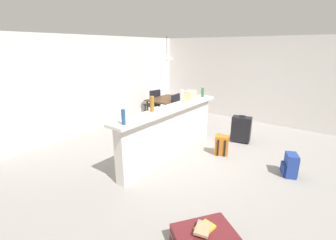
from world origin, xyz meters
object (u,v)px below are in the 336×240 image
object	(u,v)px
bottle_green	(203,93)
bottle_white	(182,96)
bottle_amber	(152,104)
bottle_blue	(123,117)
dining_table	(167,102)
dining_chair_near_partition	(178,109)
dining_chair_far_side	(153,103)
backpack_orange	(222,145)
book_stack	(204,228)
grocery_bag	(190,96)
backpack_blue	(290,165)
pendant_lamp	(167,57)
suitcase_upright_black	(241,129)
suitcase_flat_maroon	(204,240)

from	to	relation	value
bottle_green	bottle_white	bearing A→B (deg)	176.94
bottle_amber	bottle_blue	bearing A→B (deg)	-169.97
dining_table	dining_chair_near_partition	xyz separation A→B (m)	(-0.10, -0.49, -0.13)
dining_chair_far_side	backpack_orange	xyz separation A→B (m)	(-1.15, -2.89, -0.31)
dining_chair_far_side	book_stack	size ratio (longest dim) A/B	3.02
grocery_bag	dining_chair_far_side	xyz separation A→B (m)	(1.14, 2.07, -0.66)
bottle_green	backpack_blue	distance (m)	2.43
bottle_green	pendant_lamp	distance (m)	1.75
dining_chair_near_partition	bottle_green	bearing A→B (deg)	-114.71
suitcase_upright_black	backpack_orange	xyz separation A→B (m)	(-0.92, 0.07, -0.13)
bottle_blue	grocery_bag	size ratio (longest dim) A/B	0.93
suitcase_flat_maroon	book_stack	xyz separation A→B (m)	(0.01, 0.02, 0.14)
dining_chair_far_side	book_stack	bearing A→B (deg)	-133.09
bottle_amber	suitcase_flat_maroon	distance (m)	2.44
bottle_blue	book_stack	distance (m)	1.92
bottle_amber	bottle_white	world-z (taller)	bottle_white
pendant_lamp	backpack_blue	xyz separation A→B (m)	(-1.13, -3.63, -1.75)
bottle_green	dining_chair_near_partition	xyz separation A→B (m)	(0.47, 1.01, -0.66)
suitcase_flat_maroon	suitcase_upright_black	bearing A→B (deg)	14.20
bottle_blue	backpack_blue	bearing A→B (deg)	-46.98
bottle_amber	grocery_bag	bearing A→B (deg)	-3.34
pendant_lamp	dining_chair_far_side	bearing A→B (deg)	81.00
bottle_amber	suitcase_upright_black	bearing A→B (deg)	-24.49
backpack_blue	book_stack	bearing A→B (deg)	168.88
backpack_blue	dining_table	bearing A→B (deg)	72.33
bottle_blue	suitcase_flat_maroon	xyz separation A→B (m)	(-0.37, -1.66, -1.08)
dining_chair_far_side	dining_table	bearing A→B (deg)	-96.46
bottle_amber	pendant_lamp	bearing A→B (deg)	31.56
bottle_green	grocery_bag	size ratio (longest dim) A/B	0.85
bottle_blue	suitcase_flat_maroon	bearing A→B (deg)	-102.53
grocery_bag	backpack_blue	distance (m)	2.38
bottle_blue	bottle_white	size ratio (longest dim) A/B	0.83
suitcase_flat_maroon	suitcase_upright_black	distance (m)	3.44
bottle_blue	dining_chair_near_partition	world-z (taller)	bottle_blue
bottle_white	dining_chair_far_side	size ratio (longest dim) A/B	0.31
dining_chair_far_side	book_stack	xyz separation A→B (m)	(-3.55, -3.79, -0.26)
dining_chair_far_side	suitcase_upright_black	bearing A→B (deg)	-94.41
dining_table	suitcase_upright_black	size ratio (longest dim) A/B	1.64
bottle_blue	bottle_amber	size ratio (longest dim) A/B	0.85
grocery_bag	backpack_blue	bearing A→B (deg)	-92.31
dining_chair_near_partition	backpack_orange	bearing A→B (deg)	-118.59
bottle_white	book_stack	size ratio (longest dim) A/B	0.95
grocery_bag	pendant_lamp	size ratio (longest dim) A/B	0.39
book_stack	backpack_blue	bearing A→B (deg)	-11.12
backpack_blue	suitcase_upright_black	bearing A→B (deg)	51.98
suitcase_upright_black	backpack_orange	bearing A→B (deg)	175.80
bottle_blue	suitcase_flat_maroon	world-z (taller)	bottle_blue
bottle_blue	backpack_blue	xyz separation A→B (m)	(1.96, -2.10, -0.98)
backpack_blue	book_stack	size ratio (longest dim) A/B	1.36
dining_table	dining_chair_far_side	world-z (taller)	dining_chair_far_side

